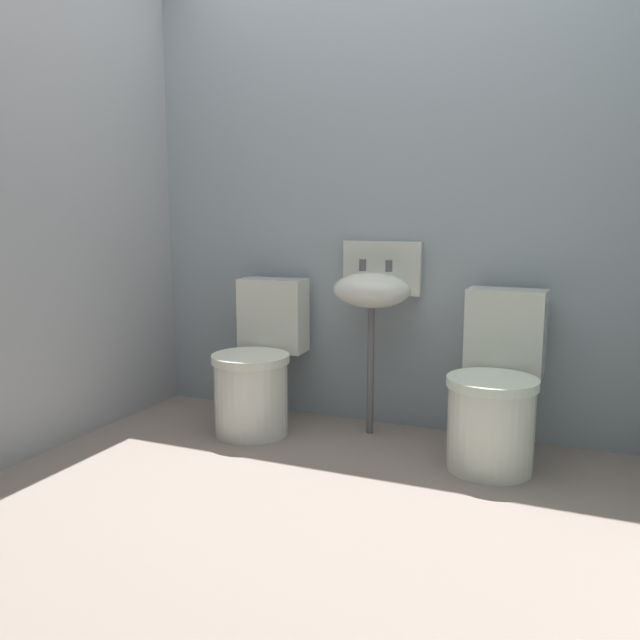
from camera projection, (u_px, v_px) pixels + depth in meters
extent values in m
cube|color=gray|center=(291.00, 519.00, 2.51)|extent=(3.11, 2.71, 0.08)
cube|color=#919DA3|center=(388.00, 204.00, 3.40)|extent=(3.11, 0.10, 2.36)
cube|color=#97999D|center=(21.00, 203.00, 2.94)|extent=(0.10, 2.51, 2.36)
cylinder|color=silver|center=(251.00, 398.00, 3.34)|extent=(0.40, 0.40, 0.38)
cylinder|color=silver|center=(250.00, 358.00, 3.30)|extent=(0.43, 0.43, 0.04)
cube|color=silver|center=(273.00, 315.00, 3.55)|extent=(0.37, 0.20, 0.40)
cylinder|color=silver|center=(490.00, 428.00, 2.87)|extent=(0.39, 0.39, 0.38)
cylinder|color=silver|center=(492.00, 382.00, 2.83)|extent=(0.41, 0.41, 0.04)
cube|color=silver|center=(506.00, 331.00, 3.07)|extent=(0.37, 0.19, 0.40)
cylinder|color=#5F5C60|center=(371.00, 371.00, 3.32)|extent=(0.04, 0.04, 0.66)
ellipsoid|color=silver|center=(372.00, 290.00, 3.25)|extent=(0.40, 0.32, 0.18)
cube|color=silver|center=(382.00, 268.00, 3.39)|extent=(0.42, 0.04, 0.28)
cylinder|color=#5F5C60|center=(363.00, 265.00, 3.32)|extent=(0.04, 0.04, 0.06)
cylinder|color=#5F5C60|center=(389.00, 266.00, 3.26)|extent=(0.04, 0.04, 0.06)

